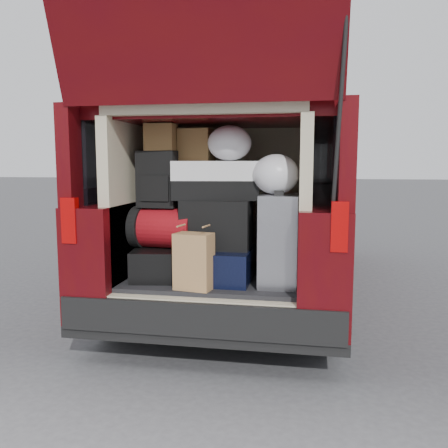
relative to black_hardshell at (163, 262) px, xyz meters
The scene contains 15 objects.
ground 0.78m from the black_hardshell, 21.73° to the right, with size 80.00×80.00×0.00m, color #3D3D40.
minivan 1.76m from the black_hardshell, 77.24° to the left, with size 1.90×5.35×2.77m.
load_floor 0.56m from the black_hardshell, 17.48° to the left, with size 1.24×1.05×0.55m, color black.
black_hardshell is the anchor object (origin of this frame).
navy_hardshell 0.46m from the black_hardshell, ahead, with size 0.43×0.53×0.23m, color black.
silver_roller 0.89m from the black_hardshell, ahead, with size 0.26×0.42×0.63m, color silver.
kraft_bag 0.45m from the black_hardshell, 44.72° to the right, with size 0.25×0.16×0.38m, color tan.
red_duffel 0.26m from the black_hardshell, 27.05° to the right, with size 0.46×0.30×0.30m, color maroon.
black_soft_case 0.51m from the black_hardshell, ahead, with size 0.49×0.29×0.35m, color black.
backpack 0.62m from the black_hardshell, behind, with size 0.29×0.17×0.41m, color black.
twotone_duffel 0.73m from the black_hardshell, ahead, with size 0.62×0.32×0.28m, color silver.
grocery_sack_lower 0.92m from the black_hardshell, 35.22° to the right, with size 0.21×0.17×0.19m, color brown.
grocery_sack_upper 0.90m from the black_hardshell, 25.83° to the left, with size 0.24×0.19×0.24m, color brown.
plastic_bag_center 1.01m from the black_hardshell, ahead, with size 0.31×0.29×0.25m, color silver.
plastic_bag_right 1.06m from the black_hardshell, ahead, with size 0.32×0.30×0.28m, color silver.
Camera 1 is at (0.68, -3.18, 1.39)m, focal length 38.00 mm.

